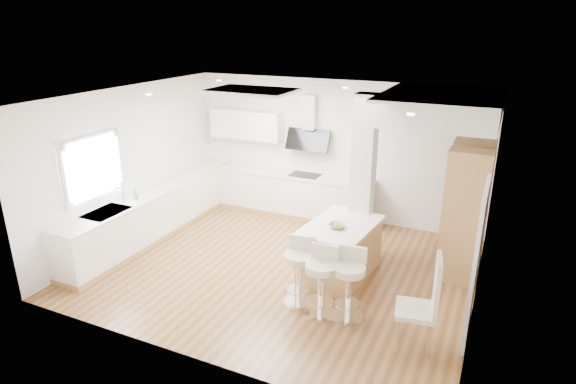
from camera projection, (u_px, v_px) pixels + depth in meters
The scene contains 18 objects.
ground at pixel (281, 267), 7.98m from camera, with size 6.00×6.00×0.00m, color brown.
ceiling at pixel (281, 267), 7.98m from camera, with size 6.00×5.00×0.02m, color white.
wall_back at pixel (334, 150), 9.65m from camera, with size 6.00×0.04×2.80m, color white.
wall_left at pixel (131, 165), 8.69m from camera, with size 0.04×5.00×2.80m, color white.
wall_right at pixel (486, 219), 6.33m from camera, with size 0.04×5.00×2.80m, color white.
skylight at pixel (252, 91), 7.87m from camera, with size 4.10×2.10×0.06m.
window_left at pixel (93, 162), 7.80m from camera, with size 0.06×1.28×1.07m.
doorway_right at pixel (476, 265), 5.96m from camera, with size 0.05×1.00×2.10m.
counter_left at pixel (157, 211), 9.09m from camera, with size 0.63×4.50×1.35m.
counter_back at pixel (287, 182), 10.01m from camera, with size 3.62×0.63×2.50m.
pillar at pixel (363, 179), 7.91m from camera, with size 0.35×0.35×2.80m.
soffit at pixel (440, 106), 7.48m from camera, with size 1.78×2.20×0.40m.
oven_column at pixel (466, 208), 7.62m from camera, with size 0.63×1.21×2.10m.
peninsula at pixel (340, 249), 7.61m from camera, with size 1.10×1.53×0.94m.
bar_stool_a at pixel (299, 268), 6.80m from camera, with size 0.49×0.49×1.00m.
bar_stool_b at pixel (321, 278), 6.51m from camera, with size 0.47×0.47×1.01m.
bar_stool_c at pixel (349, 281), 6.44m from camera, with size 0.49×0.49×1.02m.
dining_chair at pixel (426, 300), 5.81m from camera, with size 0.56×0.56×1.25m.
Camera 1 is at (3.07, -6.40, 3.86)m, focal length 30.00 mm.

